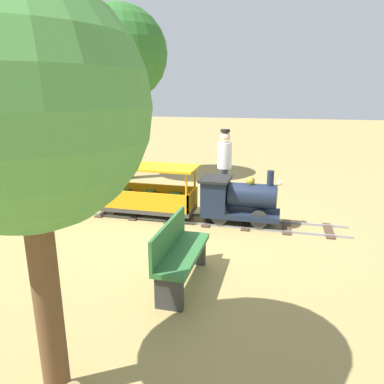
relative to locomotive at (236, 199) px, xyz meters
name	(u,v)px	position (x,y,z in m)	size (l,w,h in m)	color
ground_plane	(175,218)	(0.00, -1.18, -0.48)	(60.00, 60.00, 0.00)	#A38C51
track	(191,219)	(0.00, -0.86, -0.47)	(0.72, 5.70, 0.04)	gray
locomotive	(236,199)	(0.00, 0.00, 0.00)	(0.68, 1.45, 0.99)	#192338
passenger_car	(146,195)	(0.00, -1.76, -0.06)	(0.78, 2.00, 0.97)	#3F3F3F
conductor_person	(225,161)	(-1.14, -0.41, 0.47)	(0.30, 0.30, 1.62)	#282D47
park_bench	(179,253)	(2.33, -0.40, -0.07)	(1.30, 0.40, 0.82)	#2D6B33
oak_tree_near	(121,55)	(-2.92, -3.51, 2.82)	(2.44, 2.44, 4.56)	#4C3823
oak_tree_far	(24,110)	(4.21, -0.87, 1.74)	(1.66, 1.66, 3.08)	brown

